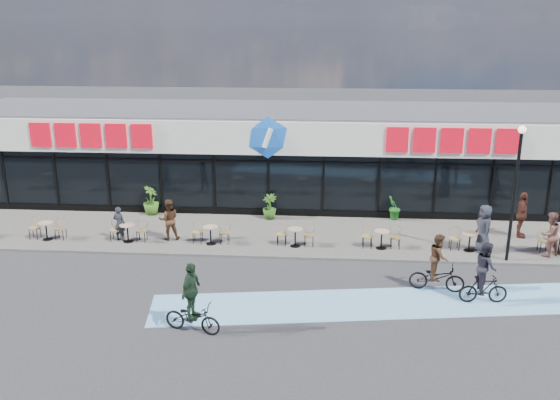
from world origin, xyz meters
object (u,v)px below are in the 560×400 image
(patron_left, at_px, (119,224))
(cyclist_b, at_px, (437,269))
(lamp_post, at_px, (516,182))
(potted_plant_mid, at_px, (270,207))
(patron_right, at_px, (169,219))
(pedestrian_c, at_px, (550,234))
(potted_plant_left, at_px, (151,201))
(pedestrian_a, at_px, (484,228))
(potted_plant_right, at_px, (394,208))
(cyclist_a, at_px, (485,277))
(pedestrian_b, at_px, (522,215))

(patron_left, distance_m, cyclist_b, 12.68)
(lamp_post, height_order, potted_plant_mid, lamp_post)
(patron_right, height_order, pedestrian_c, pedestrian_c)
(potted_plant_mid, relative_size, pedestrian_c, 0.64)
(lamp_post, height_order, potted_plant_left, lamp_post)
(patron_right, distance_m, pedestrian_c, 14.95)
(pedestrian_a, xyz_separation_m, cyclist_b, (-2.38, -3.48, -0.27))
(pedestrian_a, distance_m, pedestrian_c, 2.41)
(potted_plant_mid, xyz_separation_m, pedestrian_c, (11.05, -3.64, 0.31))
(lamp_post, xyz_separation_m, potted_plant_mid, (-9.37, 4.19, -2.48))
(potted_plant_right, distance_m, cyclist_a, 8.12)
(pedestrian_b, bearing_deg, potted_plant_mid, 95.35)
(lamp_post, height_order, cyclist_a, lamp_post)
(potted_plant_mid, relative_size, cyclist_b, 0.56)
(potted_plant_left, height_order, cyclist_a, cyclist_a)
(potted_plant_mid, bearing_deg, potted_plant_right, 2.45)
(patron_right, height_order, pedestrian_b, pedestrian_b)
(potted_plant_left, distance_m, pedestrian_b, 16.27)
(patron_left, distance_m, pedestrian_b, 16.58)
(potted_plant_left, distance_m, pedestrian_a, 14.64)
(cyclist_b, bearing_deg, lamp_post, 40.41)
(pedestrian_c, bearing_deg, cyclist_b, 8.38)
(potted_plant_right, relative_size, pedestrian_a, 0.60)
(potted_plant_left, xyz_separation_m, pedestrian_c, (16.58, -3.86, 0.21))
(potted_plant_left, relative_size, cyclist_a, 0.64)
(potted_plant_mid, bearing_deg, pedestrian_c, -18.23)
(pedestrian_b, bearing_deg, lamp_post, 167.97)
(lamp_post, relative_size, patron_left, 3.54)
(potted_plant_left, height_order, pedestrian_c, pedestrian_c)
(potted_plant_left, bearing_deg, cyclist_a, -30.80)
(lamp_post, distance_m, cyclist_a, 4.45)
(potted_plant_mid, xyz_separation_m, pedestrian_a, (8.66, -3.34, 0.38))
(patron_left, distance_m, pedestrian_a, 14.54)
(potted_plant_right, bearing_deg, pedestrian_a, -49.63)
(potted_plant_left, xyz_separation_m, pedestrian_b, (16.16, -1.83, 0.30))
(patron_left, relative_size, cyclist_b, 0.71)
(potted_plant_left, height_order, pedestrian_b, pedestrian_b)
(potted_plant_left, height_order, patron_right, patron_right)
(potted_plant_right, height_order, cyclist_a, cyclist_a)
(pedestrian_a, bearing_deg, pedestrian_c, 74.56)
(pedestrian_a, height_order, pedestrian_b, pedestrian_b)
(potted_plant_right, xyz_separation_m, pedestrian_c, (5.43, -3.88, 0.31))
(patron_right, relative_size, cyclist_b, 0.85)
(pedestrian_b, relative_size, cyclist_a, 0.93)
(potted_plant_right, distance_m, cyclist_b, 7.09)
(potted_plant_right, xyz_separation_m, patron_left, (-11.49, -3.44, 0.16))
(patron_left, relative_size, cyclist_a, 0.69)
(pedestrian_b, xyz_separation_m, cyclist_a, (-3.01, -6.01, -0.15))
(lamp_post, bearing_deg, potted_plant_right, 130.28)
(cyclist_a, xyz_separation_m, cyclist_b, (-1.34, 0.80, -0.14))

